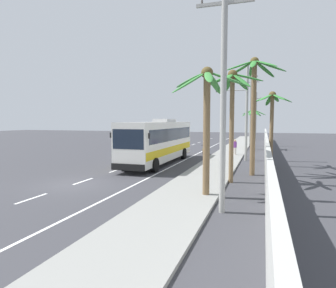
{
  "coord_description": "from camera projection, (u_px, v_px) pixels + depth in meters",
  "views": [
    {
      "loc": [
        10.35,
        -14.26,
        3.67
      ],
      "look_at": [
        2.66,
        9.33,
        1.7
      ],
      "focal_mm": 31.49,
      "sensor_mm": 36.0,
      "label": 1
    }
  ],
  "objects": [
    {
      "name": "palm_farthest",
      "position": [
        272.0,
        113.0,
        23.38
      ],
      "size": [
        3.01,
        2.91,
        5.99
      ],
      "color": "brown",
      "rests_on": "ground"
    },
    {
      "name": "palm_nearest",
      "position": [
        232.0,
        99.0,
        17.14
      ],
      "size": [
        3.42,
        3.16,
        6.61
      ],
      "color": "brown",
      "rests_on": "ground"
    },
    {
      "name": "coach_bus_foreground",
      "position": [
        159.0,
        140.0,
        25.15
      ],
      "size": [
        2.93,
        12.17,
        3.83
      ],
      "color": "silver",
      "rests_on": "ground"
    },
    {
      "name": "boundary_wall",
      "position": [
        266.0,
        149.0,
        26.91
      ],
      "size": [
        0.24,
        60.0,
        2.17
      ],
      "primitive_type": "cube",
      "color": "#B2B2AD",
      "rests_on": "ground"
    },
    {
      "name": "pedestrian_near_kerb",
      "position": [
        235.0,
        147.0,
        30.52
      ],
      "size": [
        0.36,
        0.36,
        1.59
      ],
      "rotation": [
        0.0,
        0.0,
        3.13
      ],
      "color": "beige",
      "rests_on": "sidewalk_kerb"
    },
    {
      "name": "utility_pole_far",
      "position": [
        250.0,
        109.0,
        42.03
      ],
      "size": [
        2.29,
        0.24,
        10.21
      ],
      "color": "#9E9E99",
      "rests_on": "ground"
    },
    {
      "name": "utility_pole_nearest",
      "position": [
        223.0,
        93.0,
        11.43
      ],
      "size": [
        2.2,
        0.24,
        9.04
      ],
      "color": "#9E9E99",
      "rests_on": "ground"
    },
    {
      "name": "utility_pole_mid",
      "position": [
        245.0,
        109.0,
        26.73
      ],
      "size": [
        3.71,
        0.24,
        8.89
      ],
      "color": "#9E9E99",
      "rests_on": "ground"
    },
    {
      "name": "motorcycle_beside_bus",
      "position": [
        205.0,
        149.0,
        31.96
      ],
      "size": [
        0.56,
        1.96,
        1.6
      ],
      "color": "black",
      "rests_on": "ground"
    },
    {
      "name": "palm_third",
      "position": [
        253.0,
        119.0,
        37.4
      ],
      "size": [
        3.03,
        3.01,
        5.29
      ],
      "color": "brown",
      "rests_on": "ground"
    },
    {
      "name": "palm_fourth",
      "position": [
        206.0,
        108.0,
        13.81
      ],
      "size": [
        3.69,
        3.64,
        6.17
      ],
      "color": "brown",
      "rests_on": "ground"
    },
    {
      "name": "lane_markings",
      "position": [
        179.0,
        157.0,
        30.02
      ],
      "size": [
        3.52,
        71.0,
        0.01
      ],
      "color": "white",
      "rests_on": "ground"
    },
    {
      "name": "ground_plane",
      "position": [
        74.0,
        184.0,
        17.01
      ],
      "size": [
        160.0,
        160.0,
        0.0
      ],
      "primitive_type": "plane",
      "color": "#3A3A3F"
    },
    {
      "name": "palm_second",
      "position": [
        254.0,
        92.0,
        19.4
      ],
      "size": [
        3.96,
        4.12,
        7.82
      ],
      "color": "brown",
      "rests_on": "ground"
    },
    {
      "name": "utility_pole_distant",
      "position": [
        256.0,
        115.0,
        57.22
      ],
      "size": [
        2.08,
        0.24,
        9.19
      ],
      "color": "#9E9E99",
      "rests_on": "ground"
    },
    {
      "name": "sidewalk_kerb",
      "position": [
        218.0,
        164.0,
        24.38
      ],
      "size": [
        3.2,
        90.0,
        0.14
      ],
      "primitive_type": "cube",
      "color": "gray",
      "rests_on": "ground"
    }
  ]
}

